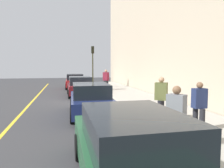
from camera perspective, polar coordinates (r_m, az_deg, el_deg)
The scene contains 13 objects.
ground_plane at distance 15.17m, azimuth -8.37°, elevation -4.00°, with size 56.00×56.00×0.00m, color #333335.
sidewalk at distance 15.75m, azimuth 3.71°, elevation -3.36°, with size 28.00×4.60×0.15m, color #A39E93.
lane_stripe_centre at distance 15.28m, azimuth -20.46°, elevation -4.18°, with size 28.00×0.14×0.01m, color gold.
parked_car_green at distance 4.14m, azimuth 4.91°, elevation -17.29°, with size 4.59×1.91×1.51m.
parked_car_navy at distance 10.01m, azimuth -5.78°, elevation -4.15°, with size 4.39×2.00×1.51m.
parked_car_maroon at distance 16.66m, azimuth -8.60°, elevation -0.60°, with size 4.26×1.93×1.51m.
parked_car_red at distance 22.29m, azimuth -9.94°, elevation 0.74°, with size 4.29×1.98×1.51m.
pedestrian_olive_coat at distance 8.68m, azimuth 13.03°, elevation -3.48°, with size 0.52×0.55×1.74m.
pedestrian_burgundy_coat at distance 19.32m, azimuth -1.63°, elevation 1.32°, with size 0.58×0.57×1.85m.
pedestrian_grey_coat at distance 5.75m, azimuth 16.83°, elevation -8.21°, with size 0.53×0.49×1.67m.
pedestrian_navy_coat at distance 7.67m, azimuth 22.34°, elevation -5.21°, with size 0.54×0.45×1.64m.
traffic_light_pole at distance 21.34m, azimuth -5.21°, elevation 6.52°, with size 0.35×0.26×4.12m.
rolling_suitcase at distance 19.91m, azimuth -1.76°, elevation -0.56°, with size 0.34×0.22×0.95m.
Camera 1 is at (-14.96, 1.11, 2.31)m, focal length 34.05 mm.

